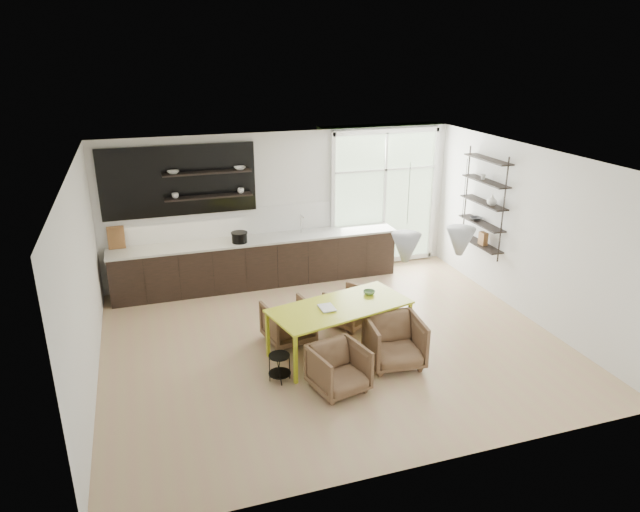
{
  "coord_description": "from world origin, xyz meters",
  "views": [
    {
      "loc": [
        -2.65,
        -7.56,
        4.41
      ],
      "look_at": [
        -0.01,
        0.6,
        1.24
      ],
      "focal_mm": 32.0,
      "sensor_mm": 36.0,
      "label": 1
    }
  ],
  "objects_px": {
    "armchair_back_left": "(288,322)",
    "armchair_front_left": "(339,369)",
    "dining_table": "(340,309)",
    "armchair_back_right": "(350,307)",
    "armchair_front_right": "(395,342)",
    "wire_stool": "(279,364)"
  },
  "relations": [
    {
      "from": "armchair_back_right",
      "to": "armchair_front_left",
      "type": "bearing_deg",
      "value": 34.5
    },
    {
      "from": "armchair_front_right",
      "to": "armchair_front_left",
      "type": "bearing_deg",
      "value": -153.38
    },
    {
      "from": "armchair_front_left",
      "to": "wire_stool",
      "type": "distance_m",
      "value": 0.85
    },
    {
      "from": "dining_table",
      "to": "armchair_front_right",
      "type": "relative_size",
      "value": 2.85
    },
    {
      "from": "wire_stool",
      "to": "armchair_front_left",
      "type": "bearing_deg",
      "value": -33.51
    },
    {
      "from": "wire_stool",
      "to": "dining_table",
      "type": "bearing_deg",
      "value": 25.4
    },
    {
      "from": "dining_table",
      "to": "armchair_front_right",
      "type": "xyz_separation_m",
      "value": [
        0.64,
        -0.59,
        -0.35
      ]
    },
    {
      "from": "armchair_back_left",
      "to": "armchair_back_right",
      "type": "relative_size",
      "value": 1.06
    },
    {
      "from": "dining_table",
      "to": "armchair_front_right",
      "type": "height_order",
      "value": "dining_table"
    },
    {
      "from": "armchair_back_right",
      "to": "armchair_front_right",
      "type": "xyz_separation_m",
      "value": [
        0.17,
        -1.39,
        0.05
      ]
    },
    {
      "from": "dining_table",
      "to": "wire_stool",
      "type": "xyz_separation_m",
      "value": [
        -1.07,
        -0.51,
        -0.46
      ]
    },
    {
      "from": "armchair_back_left",
      "to": "dining_table",
      "type": "bearing_deg",
      "value": 129.89
    },
    {
      "from": "armchair_back_left",
      "to": "armchair_front_left",
      "type": "height_order",
      "value": "armchair_back_left"
    },
    {
      "from": "armchair_front_right",
      "to": "wire_stool",
      "type": "xyz_separation_m",
      "value": [
        -1.71,
        0.08,
        -0.11
      ]
    },
    {
      "from": "dining_table",
      "to": "armchair_back_left",
      "type": "xyz_separation_m",
      "value": [
        -0.66,
        0.56,
        -0.39
      ]
    },
    {
      "from": "armchair_front_left",
      "to": "wire_stool",
      "type": "height_order",
      "value": "armchair_front_left"
    },
    {
      "from": "armchair_back_left",
      "to": "armchair_front_right",
      "type": "bearing_deg",
      "value": 128.5
    },
    {
      "from": "dining_table",
      "to": "armchair_back_right",
      "type": "distance_m",
      "value": 1.01
    },
    {
      "from": "armchair_front_right",
      "to": "armchair_back_right",
      "type": "bearing_deg",
      "value": 102.72
    },
    {
      "from": "wire_stool",
      "to": "armchair_front_right",
      "type": "bearing_deg",
      "value": -2.8
    },
    {
      "from": "armchair_front_left",
      "to": "armchair_front_right",
      "type": "relative_size",
      "value": 0.89
    },
    {
      "from": "dining_table",
      "to": "armchair_back_left",
      "type": "distance_m",
      "value": 0.95
    }
  ]
}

